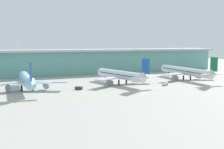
{
  "coord_description": "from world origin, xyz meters",
  "views": [
    {
      "loc": [
        -81.58,
        -140.38,
        28.44
      ],
      "look_at": [
        -2.35,
        37.21,
        7.0
      ],
      "focal_mm": 46.14,
      "sensor_mm": 36.0,
      "label": 1
    }
  ],
  "objects": [
    {
      "name": "pushback_tug",
      "position": [
        -29.34,
        26.42,
        1.1
      ],
      "size": [
        4.85,
        4.76,
        1.85
      ],
      "color": "#333842",
      "rests_on": "ground"
    },
    {
      "name": "taxiway_stripe_mid_east",
      "position": [
        31.0,
        1.75,
        0.02
      ],
      "size": [
        28.0,
        0.7,
        0.04
      ],
      "primitive_type": "cube",
      "color": "yellow",
      "rests_on": "ground"
    },
    {
      "name": "terminal_building",
      "position": [
        -0.0,
        114.86,
        11.41
      ],
      "size": [
        288.0,
        34.0,
        31.41
      ],
      "color": "#5B9E93",
      "rests_on": "ground"
    },
    {
      "name": "airliner_far",
      "position": [
        61.2,
        38.76,
        6.46
      ],
      "size": [
        48.76,
        71.08,
        18.9
      ],
      "color": "silver",
      "rests_on": "ground"
    },
    {
      "name": "taxiway_stripe_west",
      "position": [
        -71.0,
        1.75,
        0.02
      ],
      "size": [
        28.0,
        0.7,
        0.04
      ],
      "primitive_type": "cube",
      "color": "yellow",
      "rests_on": "ground"
    },
    {
      "name": "baggage_cart",
      "position": [
        28.88,
        19.37,
        1.26
      ],
      "size": [
        3.98,
        2.93,
        2.48
      ],
      "color": "silver",
      "rests_on": "ground"
    },
    {
      "name": "taxiway_stripe_mid_west",
      "position": [
        -37.0,
        1.75,
        0.02
      ],
      "size": [
        28.0,
        0.7,
        0.04
      ],
      "primitive_type": "cube",
      "color": "yellow",
      "rests_on": "ground"
    },
    {
      "name": "airliner_middle",
      "position": [
        4.27,
        36.24,
        6.44
      ],
      "size": [
        47.93,
        59.14,
        18.9
      ],
      "color": "white",
      "rests_on": "ground"
    },
    {
      "name": "airliner_near",
      "position": [
        -58.76,
        35.34,
        6.44
      ],
      "size": [
        48.74,
        59.56,
        18.9
      ],
      "color": "#9ED1EA",
      "rests_on": "ground"
    },
    {
      "name": "taxiway_stripe_centre",
      "position": [
        -3.0,
        1.75,
        0.02
      ],
      "size": [
        28.0,
        0.7,
        0.04
      ],
      "primitive_type": "cube",
      "color": "yellow",
      "rests_on": "ground"
    },
    {
      "name": "ground_plane",
      "position": [
        0.0,
        0.0,
        0.0
      ],
      "size": [
        600.0,
        600.0,
        0.0
      ],
      "primitive_type": "plane",
      "color": "#A8A59E"
    }
  ]
}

